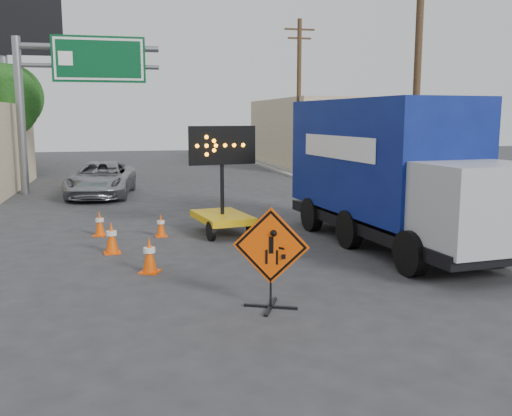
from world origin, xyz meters
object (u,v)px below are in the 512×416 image
object	(u,v)px
arrow_board	(222,210)
pickup_truck	(101,179)
construction_sign	(271,256)
box_truck	(391,180)

from	to	relation	value
arrow_board	pickup_truck	bearing A→B (deg)	102.70
construction_sign	arrow_board	xyz separation A→B (m)	(0.26, 6.67, -0.27)
arrow_board	box_truck	bearing A→B (deg)	-40.63
construction_sign	pickup_truck	world-z (taller)	construction_sign
construction_sign	box_truck	size ratio (longest dim) A/B	0.22
pickup_truck	box_truck	distance (m)	13.94
arrow_board	pickup_truck	world-z (taller)	arrow_board
arrow_board	pickup_truck	size ratio (longest dim) A/B	0.59
arrow_board	box_truck	world-z (taller)	box_truck
box_truck	arrow_board	bearing A→B (deg)	143.56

